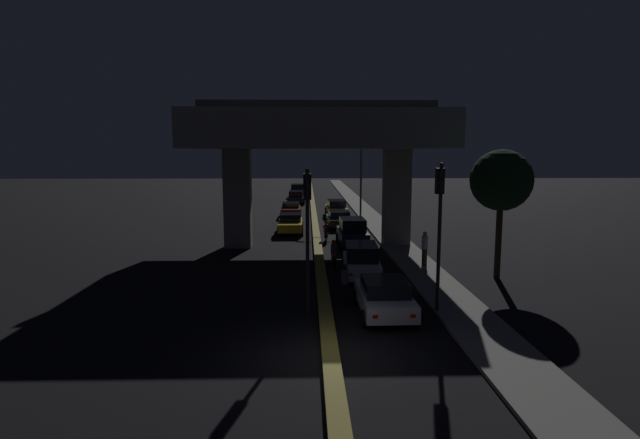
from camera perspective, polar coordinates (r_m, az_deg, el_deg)
name	(u,v)px	position (r m, az deg, el deg)	size (l,w,h in m)	color
ground_plane	(331,361)	(15.16, 1.22, -15.82)	(200.00, 200.00, 0.00)	black
median_divider	(314,212)	(49.24, -0.73, 0.83)	(0.52, 126.00, 0.24)	olive
sidewalk_right	(376,223)	(42.71, 6.40, -0.36)	(2.16, 126.00, 0.13)	slate
elevated_overpass	(317,136)	(31.61, -0.30, 9.52)	(14.98, 11.54, 9.23)	gray
traffic_light_left_of_median	(307,216)	(18.31, -1.45, 0.39)	(0.30, 0.49, 5.47)	black
traffic_light_right_of_median	(439,212)	(18.94, 13.48, 0.81)	(0.30, 0.49, 5.67)	black
street_lamp	(357,162)	(46.59, 4.25, 6.54)	(2.77, 0.32, 8.59)	#2D2D30
car_white_lead	(384,296)	(18.89, 7.34, -8.69)	(2.01, 4.11, 1.42)	silver
car_white_second	(361,260)	(24.18, 4.74, -4.69)	(1.98, 4.11, 1.66)	silver
car_dark_blue_third	(352,232)	(32.33, 3.72, -1.42)	(1.98, 4.07, 1.80)	#141938
car_dark_green_fourth	(339,219)	(40.09, 2.17, 0.07)	(2.04, 4.30, 1.34)	black
car_taxi_yellow_fifth	(336,208)	(46.99, 1.87, 1.36)	(2.05, 4.60, 1.54)	gold
car_taxi_yellow_lead_oncoming	(291,223)	(37.42, -3.39, -0.44)	(1.94, 4.38, 1.45)	gold
car_dark_red_second_oncoming	(291,209)	(46.75, -3.34, 1.16)	(1.92, 4.06, 1.33)	#591414
car_dark_green_third_oncoming	(296,197)	(58.21, -2.72, 2.57)	(2.07, 4.19, 1.53)	black
car_dark_red_fourth_oncoming	(298,190)	(67.24, -2.58, 3.35)	(2.03, 4.69, 1.73)	#591414
motorcycle_black_filtering_near	(345,285)	(20.69, 2.85, -7.47)	(0.33, 1.99, 1.51)	black
motorcycle_red_filtering_mid	(334,255)	(26.50, 1.57, -4.10)	(0.32, 1.74, 1.44)	black
motorcycle_blue_filtering_far	(326,233)	(33.50, 0.70, -1.58)	(0.33, 1.82, 1.47)	black
pedestrian_on_sidewalk	(425,248)	(26.89, 11.87, -3.20)	(0.32, 0.32, 1.77)	#2D261E
roadside_tree_kerbside_near	(501,181)	(25.04, 20.01, 4.16)	(2.90, 2.90, 6.18)	#38281C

